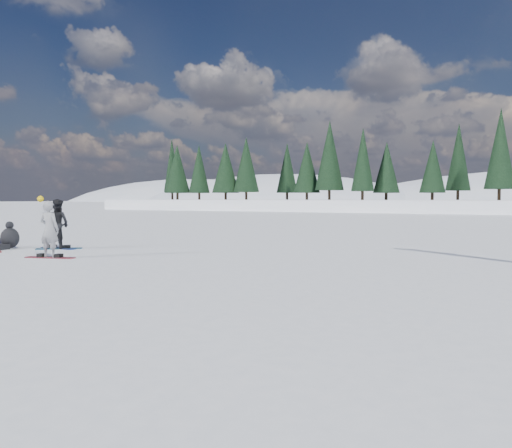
% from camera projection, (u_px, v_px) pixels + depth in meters
% --- Properties ---
extents(ground, '(420.00, 420.00, 0.00)m').
position_uv_depth(ground, '(72.00, 258.00, 14.58)').
color(ground, white).
rests_on(ground, ground).
extents(alpine_backdrop, '(412.50, 227.00, 53.20)m').
position_uv_depth(alpine_backdrop, '(441.00, 239.00, 188.87)').
color(alpine_backdrop, white).
rests_on(alpine_backdrop, ground).
extents(snowboarder_woman, '(0.67, 0.50, 1.82)m').
position_uv_depth(snowboarder_woman, '(49.00, 229.00, 14.54)').
color(snowboarder_woman, '#99999E').
rests_on(snowboarder_woman, ground).
extents(snowboarder_man, '(0.90, 0.74, 1.71)m').
position_uv_depth(snowboarder_man, '(58.00, 224.00, 17.25)').
color(snowboarder_man, black).
rests_on(snowboarder_man, ground).
extents(seated_rider, '(0.77, 1.18, 0.95)m').
position_uv_depth(seated_rider, '(8.00, 238.00, 17.26)').
color(seated_rider, black).
rests_on(seated_rider, ground).
extents(gear_bag, '(0.52, 0.43, 0.30)m').
position_uv_depth(gear_bag, '(2.00, 243.00, 17.82)').
color(gear_bag, black).
rests_on(gear_bag, ground).
extents(snowboard_woman, '(1.52, 0.66, 0.03)m').
position_uv_depth(snowboard_woman, '(50.00, 258.00, 14.59)').
color(snowboard_woman, maroon).
rests_on(snowboard_woman, ground).
extents(snowboard_man, '(1.51, 0.35, 0.03)m').
position_uv_depth(snowboard_man, '(58.00, 248.00, 17.29)').
color(snowboard_man, navy).
rests_on(snowboard_man, ground).
extents(snowboard_loose_a, '(1.32, 1.19, 0.03)m').
position_uv_depth(snowboard_loose_a, '(59.00, 249.00, 17.17)').
color(snowboard_loose_a, '#185F87').
rests_on(snowboard_loose_a, ground).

